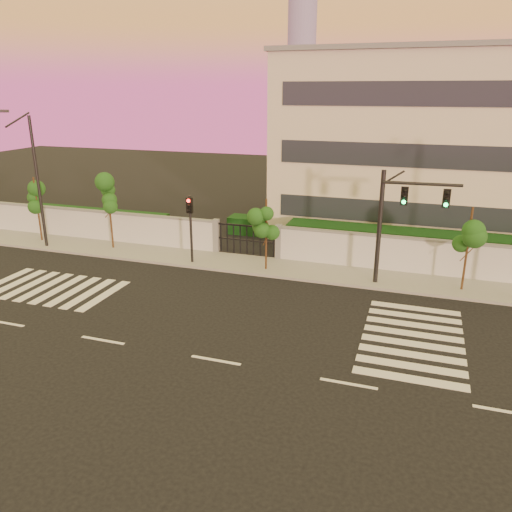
# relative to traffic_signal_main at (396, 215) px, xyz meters

# --- Properties ---
(ground) EXTENTS (120.00, 120.00, 0.00)m
(ground) POSITION_rel_traffic_signal_main_xyz_m (-5.66, -9.83, -3.79)
(ground) COLOR black
(ground) RESTS_ON ground
(sidewalk) EXTENTS (60.00, 3.00, 0.15)m
(sidewalk) POSITION_rel_traffic_signal_main_xyz_m (-5.66, 0.67, -3.72)
(sidewalk) COLOR gray
(sidewalk) RESTS_ON ground
(perimeter_wall) EXTENTS (60.00, 0.36, 2.20)m
(perimeter_wall) POSITION_rel_traffic_signal_main_xyz_m (-5.56, 2.17, -2.72)
(perimeter_wall) COLOR silver
(perimeter_wall) RESTS_ON ground
(hedge_row) EXTENTS (41.00, 4.25, 1.80)m
(hedge_row) POSITION_rel_traffic_signal_main_xyz_m (-4.50, 4.91, -2.98)
(hedge_row) COLOR black
(hedge_row) RESTS_ON ground
(institutional_building) EXTENTS (24.40, 12.40, 12.25)m
(institutional_building) POSITION_rel_traffic_signal_main_xyz_m (3.34, 12.16, 2.36)
(institutional_building) COLOR beige
(institutional_building) RESTS_ON ground
(road_markings) EXTENTS (57.00, 7.62, 0.02)m
(road_markings) POSITION_rel_traffic_signal_main_xyz_m (-7.24, -6.07, -3.78)
(road_markings) COLOR silver
(road_markings) RESTS_ON ground
(street_tree_b) EXTENTS (1.38, 1.10, 4.38)m
(street_tree_b) POSITION_rel_traffic_signal_main_xyz_m (-22.71, 0.73, -0.57)
(street_tree_b) COLOR #382314
(street_tree_b) RESTS_ON ground
(street_tree_c) EXTENTS (1.48, 1.18, 4.68)m
(street_tree_c) POSITION_rel_traffic_signal_main_xyz_m (-17.23, 0.83, -0.35)
(street_tree_c) COLOR #382314
(street_tree_c) RESTS_ON ground
(street_tree_d) EXTENTS (1.35, 1.08, 4.13)m
(street_tree_d) POSITION_rel_traffic_signal_main_xyz_m (-6.77, 0.11, -0.75)
(street_tree_d) COLOR #382314
(street_tree_d) RESTS_ON ground
(street_tree_e) EXTENTS (1.43, 1.14, 4.39)m
(street_tree_e) POSITION_rel_traffic_signal_main_xyz_m (3.52, 0.35, -0.56)
(street_tree_e) COLOR #382314
(street_tree_e) RESTS_ON ground
(traffic_signal_main) EXTENTS (3.80, 0.43, 6.00)m
(traffic_signal_main) POSITION_rel_traffic_signal_main_xyz_m (0.00, 0.00, 0.00)
(traffic_signal_main) COLOR black
(traffic_signal_main) RESTS_ON ground
(traffic_signal_secondary) EXTENTS (0.32, 0.32, 4.08)m
(traffic_signal_secondary) POSITION_rel_traffic_signal_main_xyz_m (-11.25, -0.15, -1.21)
(traffic_signal_secondary) COLOR black
(traffic_signal_secondary) RESTS_ON ground
(streetlight_west) EXTENTS (0.52, 2.08, 8.66)m
(streetlight_west) POSITION_rel_traffic_signal_main_xyz_m (-21.55, -0.40, 0.89)
(streetlight_west) COLOR black
(streetlight_west) RESTS_ON ground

